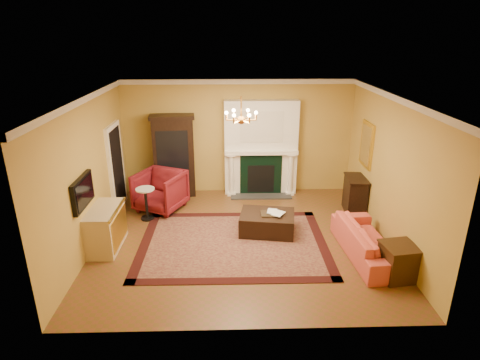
{
  "coord_description": "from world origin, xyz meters",
  "views": [
    {
      "loc": [
        -0.24,
        -7.52,
        4.17
      ],
      "look_at": [
        -0.01,
        0.3,
        1.22
      ],
      "focal_mm": 30.0,
      "sensor_mm": 36.0,
      "label": 1
    }
  ],
  "objects_px": {
    "leather_ottoman": "(267,223)",
    "coral_sofa": "(369,236)",
    "china_cabinet": "(174,158)",
    "pedestal_table": "(146,201)",
    "console_table": "(355,195)",
    "wingback_armchair": "(160,189)",
    "commode": "(106,228)",
    "end_table": "(398,263)"
  },
  "relations": [
    {
      "from": "china_cabinet",
      "to": "wingback_armchair",
      "type": "distance_m",
      "value": 1.1
    },
    {
      "from": "pedestal_table",
      "to": "end_table",
      "type": "height_order",
      "value": "pedestal_table"
    },
    {
      "from": "pedestal_table",
      "to": "end_table",
      "type": "distance_m",
      "value": 5.49
    },
    {
      "from": "commode",
      "to": "coral_sofa",
      "type": "bearing_deg",
      "value": -4.63
    },
    {
      "from": "commode",
      "to": "coral_sofa",
      "type": "distance_m",
      "value": 5.21
    },
    {
      "from": "commode",
      "to": "leather_ottoman",
      "type": "relative_size",
      "value": 0.99
    },
    {
      "from": "end_table",
      "to": "console_table",
      "type": "xyz_separation_m",
      "value": [
        0.06,
        2.79,
        0.11
      ]
    },
    {
      "from": "china_cabinet",
      "to": "wingback_armchair",
      "type": "height_order",
      "value": "china_cabinet"
    },
    {
      "from": "china_cabinet",
      "to": "console_table",
      "type": "xyz_separation_m",
      "value": [
        4.45,
        -1.21,
        -0.61
      ]
    },
    {
      "from": "end_table",
      "to": "console_table",
      "type": "relative_size",
      "value": 0.74
    },
    {
      "from": "pedestal_table",
      "to": "leather_ottoman",
      "type": "relative_size",
      "value": 0.67
    },
    {
      "from": "wingback_armchair",
      "to": "console_table",
      "type": "height_order",
      "value": "wingback_armchair"
    },
    {
      "from": "china_cabinet",
      "to": "end_table",
      "type": "distance_m",
      "value": 5.98
    },
    {
      "from": "pedestal_table",
      "to": "end_table",
      "type": "xyz_separation_m",
      "value": [
        4.88,
        -2.52,
        -0.13
      ]
    },
    {
      "from": "wingback_armchair",
      "to": "leather_ottoman",
      "type": "xyz_separation_m",
      "value": [
        2.5,
        -1.27,
        -0.3
      ]
    },
    {
      "from": "pedestal_table",
      "to": "coral_sofa",
      "type": "distance_m",
      "value": 4.93
    },
    {
      "from": "china_cabinet",
      "to": "coral_sofa",
      "type": "relative_size",
      "value": 0.98
    },
    {
      "from": "wingback_armchair",
      "to": "commode",
      "type": "bearing_deg",
      "value": -89.32
    },
    {
      "from": "wingback_armchair",
      "to": "china_cabinet",
      "type": "bearing_deg",
      "value": 99.55
    },
    {
      "from": "china_cabinet",
      "to": "coral_sofa",
      "type": "bearing_deg",
      "value": -43.86
    },
    {
      "from": "pedestal_table",
      "to": "china_cabinet",
      "type": "bearing_deg",
      "value": 71.64
    },
    {
      "from": "commode",
      "to": "console_table",
      "type": "bearing_deg",
      "value": 16.14
    },
    {
      "from": "china_cabinet",
      "to": "commode",
      "type": "bearing_deg",
      "value": -117.03
    },
    {
      "from": "end_table",
      "to": "console_table",
      "type": "height_order",
      "value": "console_table"
    },
    {
      "from": "wingback_armchair",
      "to": "leather_ottoman",
      "type": "distance_m",
      "value": 2.82
    },
    {
      "from": "coral_sofa",
      "to": "leather_ottoman",
      "type": "xyz_separation_m",
      "value": [
        -1.88,
        1.01,
        -0.18
      ]
    },
    {
      "from": "wingback_armchair",
      "to": "leather_ottoman",
      "type": "bearing_deg",
      "value": -2.21
    },
    {
      "from": "china_cabinet",
      "to": "pedestal_table",
      "type": "bearing_deg",
      "value": -114.24
    },
    {
      "from": "console_table",
      "to": "commode",
      "type": "bearing_deg",
      "value": -159.29
    },
    {
      "from": "wingback_armchair",
      "to": "commode",
      "type": "xyz_separation_m",
      "value": [
        -0.81,
        -1.81,
        -0.11
      ]
    },
    {
      "from": "coral_sofa",
      "to": "end_table",
      "type": "xyz_separation_m",
      "value": [
        0.27,
        -0.79,
        -0.1
      ]
    },
    {
      "from": "end_table",
      "to": "pedestal_table",
      "type": "bearing_deg",
      "value": 152.73
    },
    {
      "from": "pedestal_table",
      "to": "console_table",
      "type": "xyz_separation_m",
      "value": [
        4.94,
        0.28,
        -0.02
      ]
    },
    {
      "from": "console_table",
      "to": "china_cabinet",
      "type": "bearing_deg",
      "value": 169.9
    },
    {
      "from": "commode",
      "to": "leather_ottoman",
      "type": "distance_m",
      "value": 3.36
    },
    {
      "from": "leather_ottoman",
      "to": "coral_sofa",
      "type": "bearing_deg",
      "value": -19.19
    },
    {
      "from": "wingback_armchair",
      "to": "console_table",
      "type": "relative_size",
      "value": 1.26
    },
    {
      "from": "end_table",
      "to": "china_cabinet",
      "type": "bearing_deg",
      "value": 137.62
    },
    {
      "from": "console_table",
      "to": "leather_ottoman",
      "type": "relative_size",
      "value": 0.73
    },
    {
      "from": "wingback_armchair",
      "to": "end_table",
      "type": "xyz_separation_m",
      "value": [
        4.64,
        -3.06,
        -0.22
      ]
    },
    {
      "from": "china_cabinet",
      "to": "coral_sofa",
      "type": "height_order",
      "value": "china_cabinet"
    },
    {
      "from": "china_cabinet",
      "to": "wingback_armchair",
      "type": "bearing_deg",
      "value": -111.09
    }
  ]
}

